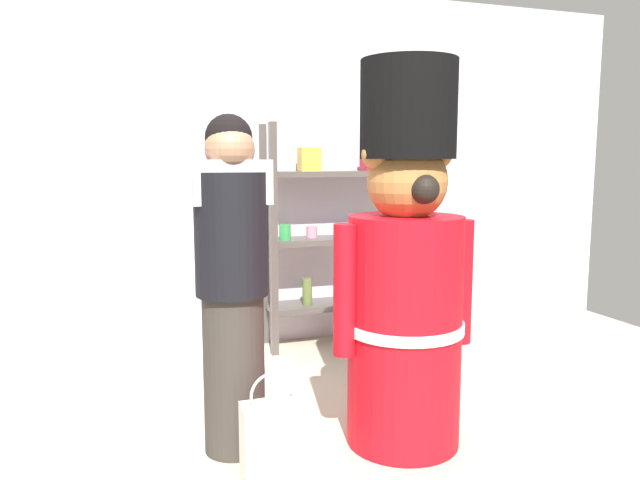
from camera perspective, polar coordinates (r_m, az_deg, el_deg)
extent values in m
cube|color=silver|center=(4.45, -7.90, 6.66)|extent=(6.40, 0.12, 2.60)
cube|color=#4C4742|center=(4.16, -4.41, -0.09)|extent=(0.05, 0.05, 1.62)
cube|color=#4C4742|center=(4.57, 9.36, 0.51)|extent=(0.05, 0.05, 1.62)
cube|color=#4C4742|center=(4.45, -5.37, 0.40)|extent=(0.05, 0.05, 1.62)
cube|color=#4C4742|center=(4.83, 7.69, 0.93)|extent=(0.05, 0.05, 1.62)
cube|color=#4C4742|center=(4.56, 2.06, -6.02)|extent=(1.12, 0.30, 0.04)
cube|color=#4C4742|center=(4.48, 2.09, 0.05)|extent=(1.12, 0.30, 0.04)
cube|color=#4C4742|center=(4.44, 2.12, 6.29)|extent=(1.12, 0.30, 0.04)
cylinder|color=green|center=(4.29, -3.34, 0.73)|extent=(0.08, 0.08, 0.11)
cylinder|color=pink|center=(4.43, -0.78, 0.77)|extent=(0.08, 0.08, 0.08)
cylinder|color=blue|center=(4.45, 2.17, 0.81)|extent=(0.10, 0.10, 0.08)
cylinder|color=black|center=(4.58, 4.55, 1.09)|extent=(0.08, 0.08, 0.10)
cylinder|color=yellow|center=(4.67, 7.09, 1.16)|extent=(0.10, 0.10, 0.10)
cylinder|color=#596B33|center=(4.42, -1.22, -4.90)|extent=(0.07, 0.07, 0.20)
cylinder|color=navy|center=(4.62, 5.42, -4.30)|extent=(0.07, 0.07, 0.21)
cube|color=gold|center=(4.35, -1.01, 7.66)|extent=(0.15, 0.12, 0.17)
cube|color=#B21E2D|center=(4.53, 5.13, 7.38)|extent=(0.17, 0.14, 0.13)
cylinder|color=red|center=(2.94, 7.98, -8.55)|extent=(0.54, 0.54, 1.11)
cylinder|color=white|center=(2.93, 7.99, -8.03)|extent=(0.56, 0.56, 0.05)
sphere|color=#AC743B|center=(2.82, 8.25, 5.51)|extent=(0.38, 0.38, 0.38)
sphere|color=#AC743B|center=(2.75, 5.31, 8.05)|extent=(0.13, 0.13, 0.13)
sphere|color=#AC743B|center=(2.90, 11.14, 7.91)|extent=(0.13, 0.13, 0.13)
cylinder|color=black|center=(2.83, 8.38, 12.12)|extent=(0.44, 0.44, 0.45)
cylinder|color=red|center=(2.76, 2.40, -4.77)|extent=(0.11, 0.11, 0.61)
cylinder|color=red|center=(3.03, 13.22, -3.86)|extent=(0.11, 0.11, 0.61)
sphere|color=black|center=(2.67, 9.88, 4.76)|extent=(0.13, 0.13, 0.13)
cylinder|color=#38332D|center=(2.91, -8.14, -12.35)|extent=(0.29, 0.29, 0.75)
cylinder|color=black|center=(2.76, -8.40, 0.57)|extent=(0.34, 0.34, 0.56)
sphere|color=#A37556|center=(2.74, -8.56, 8.51)|extent=(0.23, 0.23, 0.23)
cube|color=silver|center=(2.68, -8.24, 5.41)|extent=(0.35, 0.04, 0.20)
sphere|color=black|center=(2.76, -8.65, 9.56)|extent=(0.21, 0.21, 0.21)
cube|color=silver|center=(2.71, -4.43, -18.58)|extent=(0.27, 0.15, 0.35)
torus|color=silver|center=(2.62, -4.48, -14.40)|extent=(0.20, 0.01, 0.20)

